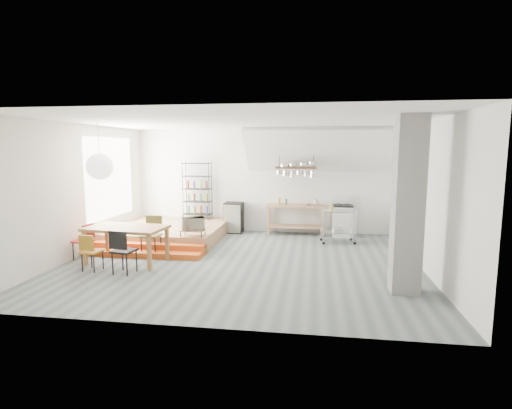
% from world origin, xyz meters
% --- Properties ---
extents(floor, '(8.00, 8.00, 0.00)m').
position_xyz_m(floor, '(0.00, 0.00, 0.00)').
color(floor, '#556062').
rests_on(floor, ground).
extents(wall_back, '(8.00, 0.04, 3.20)m').
position_xyz_m(wall_back, '(0.00, 3.50, 1.60)').
color(wall_back, silver).
rests_on(wall_back, ground).
extents(wall_left, '(0.04, 7.00, 3.20)m').
position_xyz_m(wall_left, '(-4.00, 0.00, 1.60)').
color(wall_left, silver).
rests_on(wall_left, ground).
extents(wall_right, '(0.04, 7.00, 3.20)m').
position_xyz_m(wall_right, '(4.00, 0.00, 1.60)').
color(wall_right, silver).
rests_on(wall_right, ground).
extents(ceiling, '(8.00, 7.00, 0.02)m').
position_xyz_m(ceiling, '(0.00, 0.00, 3.20)').
color(ceiling, white).
rests_on(ceiling, wall_back).
extents(slope_ceiling, '(4.40, 1.44, 1.32)m').
position_xyz_m(slope_ceiling, '(1.80, 2.90, 2.55)').
color(slope_ceiling, white).
rests_on(slope_ceiling, wall_back).
extents(window_pane, '(0.02, 2.50, 2.20)m').
position_xyz_m(window_pane, '(-3.98, 1.50, 1.80)').
color(window_pane, white).
rests_on(window_pane, wall_left).
extents(platform, '(3.00, 3.00, 0.40)m').
position_xyz_m(platform, '(-2.50, 2.00, 0.20)').
color(platform, '#99724C').
rests_on(platform, ground).
extents(step_lower, '(3.00, 0.35, 0.13)m').
position_xyz_m(step_lower, '(-2.50, 0.05, 0.07)').
color(step_lower, '#C64F17').
rests_on(step_lower, ground).
extents(step_upper, '(3.00, 0.35, 0.27)m').
position_xyz_m(step_upper, '(-2.50, 0.40, 0.13)').
color(step_upper, '#C64F17').
rests_on(step_upper, ground).
extents(concrete_column, '(0.50, 0.50, 3.20)m').
position_xyz_m(concrete_column, '(3.30, -1.50, 1.60)').
color(concrete_column, gray).
rests_on(concrete_column, ground).
extents(kitchen_counter, '(1.80, 0.60, 0.91)m').
position_xyz_m(kitchen_counter, '(1.10, 3.15, 0.63)').
color(kitchen_counter, '#99724C').
rests_on(kitchen_counter, ground).
extents(stove, '(0.60, 0.60, 1.18)m').
position_xyz_m(stove, '(2.50, 3.16, 0.48)').
color(stove, white).
rests_on(stove, ground).
extents(pot_rack, '(1.20, 0.50, 1.43)m').
position_xyz_m(pot_rack, '(1.13, 2.92, 1.98)').
color(pot_rack, '#3E2719').
rests_on(pot_rack, ceiling).
extents(wire_shelving, '(0.88, 0.38, 1.80)m').
position_xyz_m(wire_shelving, '(-2.00, 3.20, 1.33)').
color(wire_shelving, black).
rests_on(wire_shelving, platform).
extents(microwave_shelf, '(0.60, 0.40, 0.16)m').
position_xyz_m(microwave_shelf, '(-1.40, 0.75, 0.55)').
color(microwave_shelf, '#99724C').
rests_on(microwave_shelf, platform).
extents(paper_lantern, '(0.60, 0.60, 0.60)m').
position_xyz_m(paper_lantern, '(-3.19, -0.42, 2.20)').
color(paper_lantern, white).
rests_on(paper_lantern, ceiling).
extents(dining_table, '(1.86, 1.17, 0.84)m').
position_xyz_m(dining_table, '(-2.59, -0.47, 0.75)').
color(dining_table, olive).
rests_on(dining_table, ground).
extents(chair_mustard, '(0.42, 0.42, 0.81)m').
position_xyz_m(chair_mustard, '(-3.06, -1.22, 0.48)').
color(chair_mustard, '#A4751C').
rests_on(chair_mustard, ground).
extents(chair_black, '(0.49, 0.49, 0.94)m').
position_xyz_m(chair_black, '(-2.29, -1.31, 0.56)').
color(chair_black, black).
rests_on(chair_black, ground).
extents(chair_olive, '(0.45, 0.45, 0.96)m').
position_xyz_m(chair_olive, '(-2.30, 0.30, 0.57)').
color(chair_olive, brown).
rests_on(chair_olive, ground).
extents(chair_red, '(0.44, 0.44, 0.86)m').
position_xyz_m(chair_red, '(-3.68, -0.37, 0.51)').
color(chair_red, maroon).
rests_on(chair_red, ground).
extents(rolling_cart, '(0.99, 0.64, 0.92)m').
position_xyz_m(rolling_cart, '(2.31, 2.23, 0.59)').
color(rolling_cart, silver).
rests_on(rolling_cart, ground).
extents(mini_fridge, '(0.55, 0.55, 0.94)m').
position_xyz_m(mini_fridge, '(-0.84, 3.20, 0.47)').
color(mini_fridge, black).
rests_on(mini_fridge, ground).
extents(microwave, '(0.66, 0.57, 0.31)m').
position_xyz_m(microwave, '(-1.40, 0.75, 0.72)').
color(microwave, beige).
rests_on(microwave, microwave_shelf).
extents(bowl, '(0.20, 0.20, 0.05)m').
position_xyz_m(bowl, '(1.49, 3.10, 0.93)').
color(bowl, silver).
rests_on(bowl, kitchen_counter).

